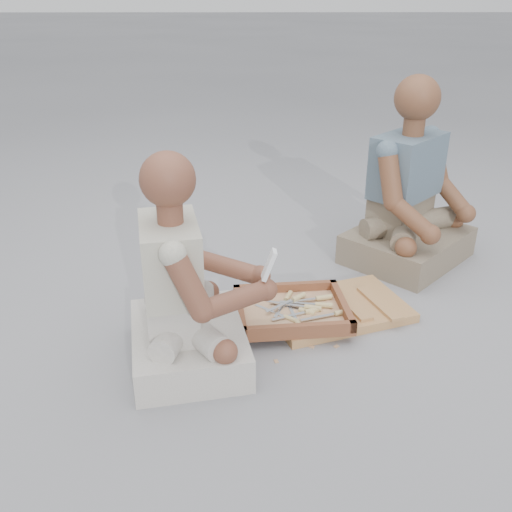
{
  "coord_description": "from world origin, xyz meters",
  "views": [
    {
      "loc": [
        -0.11,
        -1.85,
        1.28
      ],
      "look_at": [
        -0.09,
        0.2,
        0.3
      ],
      "focal_mm": 40.0,
      "sensor_mm": 36.0,
      "label": 1
    }
  ],
  "objects_px": {
    "tool_tray": "(291,311)",
    "companion": "(410,202)",
    "carved_panel": "(336,309)",
    "craftsman": "(185,295)"
  },
  "relations": [
    {
      "from": "carved_panel",
      "to": "companion",
      "type": "xyz_separation_m",
      "value": [
        0.42,
        0.54,
        0.29
      ]
    },
    {
      "from": "tool_tray",
      "to": "craftsman",
      "type": "relative_size",
      "value": 0.61
    },
    {
      "from": "carved_panel",
      "to": "craftsman",
      "type": "bearing_deg",
      "value": -151.66
    },
    {
      "from": "carved_panel",
      "to": "craftsman",
      "type": "relative_size",
      "value": 0.72
    },
    {
      "from": "craftsman",
      "to": "companion",
      "type": "bearing_deg",
      "value": 118.93
    },
    {
      "from": "tool_tray",
      "to": "companion",
      "type": "bearing_deg",
      "value": 45.06
    },
    {
      "from": "tool_tray",
      "to": "companion",
      "type": "xyz_separation_m",
      "value": [
        0.62,
        0.62,
        0.25
      ]
    },
    {
      "from": "carved_panel",
      "to": "craftsman",
      "type": "xyz_separation_m",
      "value": [
        -0.61,
        -0.33,
        0.25
      ]
    },
    {
      "from": "carved_panel",
      "to": "tool_tray",
      "type": "xyz_separation_m",
      "value": [
        -0.2,
        -0.08,
        0.04
      ]
    },
    {
      "from": "companion",
      "to": "carved_panel",
      "type": "bearing_deg",
      "value": 6.22
    }
  ]
}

